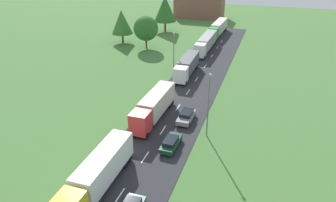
# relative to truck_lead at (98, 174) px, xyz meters

# --- Properties ---
(road) EXTENTS (10.00, 140.00, 0.06)m
(road) POSITION_rel_truck_lead_xyz_m (2.45, 7.48, -2.15)
(road) COLOR #2B2B30
(road) RESTS_ON ground
(lane_marking_centre) EXTENTS (0.16, 119.67, 0.01)m
(lane_marking_centre) POSITION_rel_truck_lead_xyz_m (2.45, 2.90, -2.12)
(lane_marking_centre) COLOR white
(lane_marking_centre) RESTS_ON road
(truck_lead) EXTENTS (2.57, 12.76, 3.71)m
(truck_lead) POSITION_rel_truck_lead_xyz_m (0.00, 0.00, 0.00)
(truck_lead) COLOR yellow
(truck_lead) RESTS_ON road
(truck_second) EXTENTS (2.70, 12.20, 3.72)m
(truck_second) POSITION_rel_truck_lead_xyz_m (0.11, 16.23, 0.01)
(truck_second) COLOR red
(truck_second) RESTS_ON road
(truck_third) EXTENTS (2.79, 11.97, 3.46)m
(truck_third) POSITION_rel_truck_lead_xyz_m (0.04, 34.89, -0.12)
(truck_third) COLOR white
(truck_third) RESTS_ON road
(truck_fourth) EXTENTS (2.53, 14.95, 3.57)m
(truck_fourth) POSITION_rel_truck_lead_xyz_m (0.16, 52.03, -0.05)
(truck_fourth) COLOR white
(truck_fourth) RESTS_ON road
(truck_fifth) EXTENTS (2.88, 14.67, 3.65)m
(truck_fifth) POSITION_rel_truck_lead_xyz_m (0.26, 68.33, -0.01)
(truck_fifth) COLOR green
(truck_fifth) RESTS_ON road
(car_third) EXTENTS (1.84, 4.50, 1.42)m
(car_third) POSITION_rel_truck_lead_xyz_m (4.84, 9.78, -1.37)
(car_third) COLOR #19472D
(car_third) RESTS_ON road
(car_fourth) EXTENTS (1.98, 4.48, 1.53)m
(car_fourth) POSITION_rel_truck_lead_xyz_m (4.87, 17.04, -1.33)
(car_fourth) COLOR gray
(car_fourth) RESTS_ON road
(lamppost_second) EXTENTS (0.36, 0.36, 9.19)m
(lamppost_second) POSITION_rel_truck_lead_xyz_m (8.57, 14.14, 2.90)
(lamppost_second) COLOR slate
(lamppost_second) RESTS_ON ground
(lamppost_third) EXTENTS (0.36, 0.36, 7.93)m
(lamppost_third) POSITION_rel_truck_lead_xyz_m (-3.37, 36.91, 2.26)
(lamppost_third) COLOR slate
(lamppost_third) RESTS_ON ground
(tree_oak) EXTENTS (6.62, 6.62, 10.38)m
(tree_oak) POSITION_rel_truck_lead_xyz_m (-15.68, 67.27, 4.54)
(tree_oak) COLOR #513823
(tree_oak) RESTS_ON ground
(tree_birch) EXTENTS (6.16, 6.16, 8.05)m
(tree_birch) POSITION_rel_truck_lead_xyz_m (-14.71, 49.76, 2.78)
(tree_birch) COLOR #513823
(tree_birch) RESTS_ON ground
(tree_maple) EXTENTS (5.54, 5.54, 8.59)m
(tree_maple) POSITION_rel_truck_lead_xyz_m (-22.45, 52.13, 3.35)
(tree_maple) COLOR #513823
(tree_maple) RESTS_ON ground
(distant_building) EXTENTS (16.90, 8.36, 8.23)m
(distant_building) POSITION_rel_truck_lead_xyz_m (-10.85, 91.02, 1.93)
(distant_building) COLOR brown
(distant_building) RESTS_ON ground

